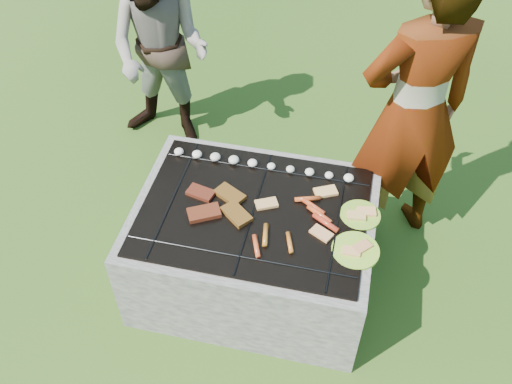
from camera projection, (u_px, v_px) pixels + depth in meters
lawn at (254, 276)px, 3.50m from camera, size 60.00×60.00×0.00m
fire_pit at (254, 248)px, 3.30m from camera, size 1.30×1.00×0.62m
mushrooms at (255, 163)px, 3.28m from camera, size 1.06×0.06×0.04m
pork_slabs at (219, 205)px, 3.07m from camera, size 0.41×0.32×0.03m
sausages at (301, 222)px, 2.98m from camera, size 0.43×0.48×0.03m
bread_on_grate at (305, 207)px, 3.06m from camera, size 0.45×0.42×0.02m
plate_far at (360, 215)px, 3.03m from camera, size 0.28×0.28×0.03m
plate_near at (356, 250)px, 2.87m from camera, size 0.26×0.26×0.03m
cook at (414, 113)px, 3.13m from camera, size 0.81×0.70×1.86m
bystander at (161, 51)px, 3.88m from camera, size 0.79×0.65×1.50m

